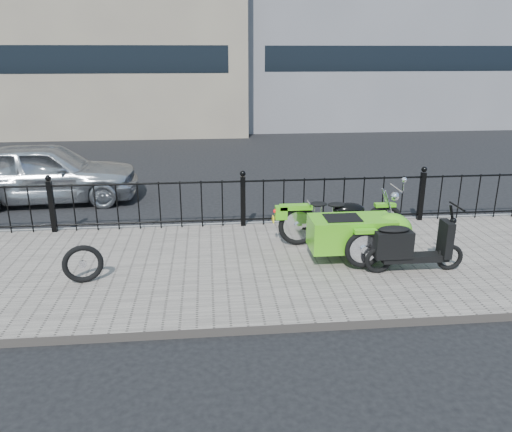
{
  "coord_description": "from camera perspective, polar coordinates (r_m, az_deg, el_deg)",
  "views": [
    {
      "loc": [
        -0.64,
        -7.71,
        3.31
      ],
      "look_at": [
        0.11,
        -0.1,
        0.77
      ],
      "focal_mm": 35.0,
      "sensor_mm": 36.0,
      "label": 1
    }
  ],
  "objects": [
    {
      "name": "sedan_car",
      "position": [
        12.27,
        -22.89,
        4.61
      ],
      "size": [
        4.13,
        1.85,
        1.38
      ],
      "primitive_type": "imported",
      "rotation": [
        0.0,
        0.0,
        1.62
      ],
      "color": "#B4B7BC",
      "rests_on": "ground"
    },
    {
      "name": "sidewalk",
      "position": [
        7.93,
        -0.51,
        -5.79
      ],
      "size": [
        30.0,
        3.8,
        0.12
      ],
      "primitive_type": "cube",
      "color": "#6E655D",
      "rests_on": "ground"
    },
    {
      "name": "curb",
      "position": [
        9.73,
        -1.53,
        -1.12
      ],
      "size": [
        30.0,
        0.1,
        0.12
      ],
      "primitive_type": "cube",
      "color": "gray",
      "rests_on": "ground"
    },
    {
      "name": "ground",
      "position": [
        8.41,
        -0.82,
        -4.77
      ],
      "size": [
        120.0,
        120.0,
        0.0
      ],
      "primitive_type": "plane",
      "color": "black",
      "rests_on": "ground"
    },
    {
      "name": "spare_tire",
      "position": [
        7.58,
        -19.17,
        -5.2
      ],
      "size": [
        0.58,
        0.23,
        0.57
      ],
      "primitive_type": "torus",
      "rotation": [
        1.57,
        0.0,
        0.26
      ],
      "color": "black",
      "rests_on": "sidewalk"
    },
    {
      "name": "scooter",
      "position": [
        7.8,
        17.05,
        -3.38
      ],
      "size": [
        1.53,
        0.45,
        1.04
      ],
      "color": "black",
      "rests_on": "sidewalk"
    },
    {
      "name": "iron_fence",
      "position": [
        9.43,
        -1.5,
        1.61
      ],
      "size": [
        14.11,
        0.11,
        1.08
      ],
      "color": "black",
      "rests_on": "sidewalk"
    },
    {
      "name": "motorcycle_sidecar",
      "position": [
        8.14,
        11.73,
        -1.48
      ],
      "size": [
        2.28,
        1.48,
        0.98
      ],
      "color": "black",
      "rests_on": "sidewalk"
    }
  ]
}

